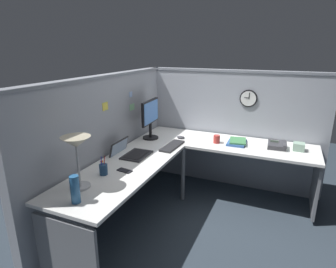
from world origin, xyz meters
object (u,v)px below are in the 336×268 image
keyboard (172,146)px  pen_cup (103,169)px  desk_lamp_dome (76,146)px  coffee_mug (217,139)px  cell_phone (125,171)px  thermos_flask (75,189)px  computer_mouse (181,137)px  office_phone (278,145)px  monitor (150,116)px  book_stack (237,142)px  wall_clock (248,98)px  laptop (129,152)px  tissue_box (299,147)px

keyboard → pen_cup: bearing=165.1°
desk_lamp_dome → coffee_mug: 1.78m
desk_lamp_dome → cell_phone: 0.58m
pen_cup → thermos_flask: size_ratio=0.82×
computer_mouse → office_phone: office_phone is taller
monitor → book_stack: (0.23, -1.06, -0.27)m
cell_phone → wall_clock: (1.58, -0.88, 0.50)m
monitor → book_stack: monitor is taller
pen_cup → thermos_flask: thermos_flask is taller
laptop → thermos_flask: thermos_flask is taller
monitor → desk_lamp_dome: 1.42m
computer_mouse → tissue_box: 1.39m
thermos_flask → coffee_mug: (1.79, -0.64, -0.06)m
computer_mouse → cell_phone: 1.15m
pen_cup → cell_phone: size_ratio=1.25×
monitor → wall_clock: wall_clock is taller
computer_mouse → wall_clock: wall_clock is taller
cell_phone → computer_mouse: bearing=1.3°
keyboard → desk_lamp_dome: desk_lamp_dome is taller
book_stack → cell_phone: bearing=145.8°
coffee_mug → wall_clock: wall_clock is taller
keyboard → office_phone: office_phone is taller
keyboard → cell_phone: size_ratio=2.99×
office_phone → monitor: bearing=99.1°
monitor → keyboard: (-0.19, -0.38, -0.28)m
coffee_mug → keyboard: bearing=128.1°
laptop → cell_phone: 0.44m
pen_cup → tissue_box: 2.17m
cell_phone → office_phone: (1.24, -1.30, 0.03)m
laptop → desk_lamp_dome: size_ratio=0.87×
coffee_mug → monitor: bearing=101.1°
monitor → keyboard: monitor is taller
computer_mouse → thermos_flask: (-1.77, 0.17, 0.09)m
keyboard → wall_clock: size_ratio=1.95×
office_phone → coffee_mug: office_phone is taller
laptop → tissue_box: 1.92m
keyboard → computer_mouse: bearing=5.6°
keyboard → wall_clock: bearing=-41.2°
pen_cup → coffee_mug: (1.30, -0.74, -0.00)m
monitor → laptop: bearing=-176.5°
laptop → coffee_mug: size_ratio=4.02×
pen_cup → wall_clock: 2.05m
book_stack → laptop: bearing=129.3°
computer_mouse → monitor: bearing=112.3°
desk_lamp_dome → pen_cup: (0.28, -0.03, -0.31)m
laptop → tissue_box: laptop is taller
desk_lamp_dome → pen_cup: 0.42m
monitor → computer_mouse: 0.48m
thermos_flask → tissue_box: size_ratio=1.83×
monitor → wall_clock: size_ratio=2.27×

